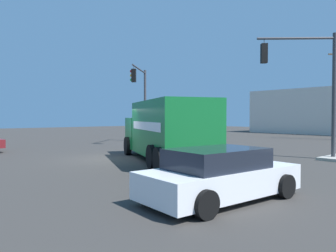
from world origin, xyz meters
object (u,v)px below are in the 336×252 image
object	(u,v)px
traffic_light_primary	(141,93)
traffic_light_secondary	(310,76)
sedan_white	(220,175)
delivery_truck	(167,130)

from	to	relation	value
traffic_light_primary	traffic_light_secondary	distance (m)	13.54
sedan_white	delivery_truck	bearing A→B (deg)	150.08
traffic_light_primary	sedan_white	size ratio (longest dim) A/B	1.37
traffic_light_secondary	sedan_white	distance (m)	10.21
traffic_light_secondary	sedan_white	size ratio (longest dim) A/B	1.37
traffic_light_secondary	traffic_light_primary	bearing A→B (deg)	-178.86
delivery_truck	sedan_white	bearing A→B (deg)	-29.92
delivery_truck	traffic_light_secondary	size ratio (longest dim) A/B	1.34
delivery_truck	sedan_white	xyz separation A→B (m)	(6.11, -3.52, -0.84)
sedan_white	traffic_light_primary	bearing A→B (deg)	149.77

